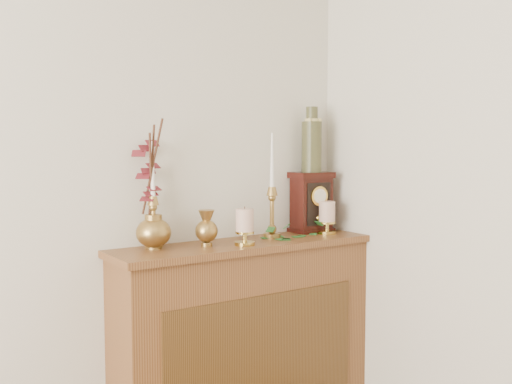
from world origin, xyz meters
TOP-DOWN VIEW (x-y plane):
  - console_shelf at (1.40, 2.10)m, footprint 1.24×0.34m
  - candlestick_left at (0.99, 2.17)m, footprint 0.07×0.07m
  - candlestick_center at (1.57, 2.13)m, footprint 0.08×0.08m
  - bud_vase at (1.20, 2.09)m, footprint 0.10×0.10m
  - ginger_jar at (0.98, 2.20)m, footprint 0.22×0.24m
  - pillar_candle_left at (1.35, 2.02)m, footprint 0.09×0.09m
  - pillar_candle_right at (1.86, 2.08)m, footprint 0.09×0.09m
  - ivy_garland at (1.65, 2.07)m, footprint 0.37×0.16m
  - mantel_clock at (1.84, 2.17)m, footprint 0.20×0.15m
  - ceramic_vase at (1.84, 2.17)m, footprint 0.10×0.10m

SIDE VIEW (x-z plane):
  - console_shelf at x=1.40m, z-range -0.03..0.90m
  - ivy_garland at x=1.65m, z-range 0.91..0.98m
  - bud_vase at x=1.20m, z-range 0.93..1.08m
  - pillar_candle_left at x=1.35m, z-range 0.93..1.10m
  - pillar_candle_right at x=1.86m, z-range 0.93..1.10m
  - mantel_clock at x=1.84m, z-range 0.93..1.22m
  - candlestick_left at x=0.99m, z-range 0.85..1.30m
  - candlestick_center at x=1.57m, z-range 0.85..1.33m
  - ginger_jar at x=0.98m, z-range 0.90..1.44m
  - ceramic_vase at x=1.84m, z-range 1.21..1.53m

